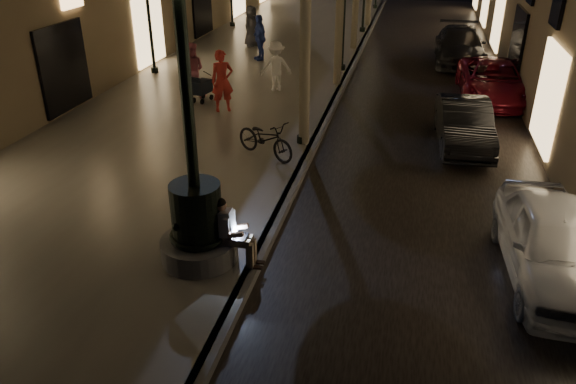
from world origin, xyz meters
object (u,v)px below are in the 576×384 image
(pedestrian_red, at_px, (222,81))
(pedestrian_pink, at_px, (192,70))
(seated_man_laptop, at_px, (230,229))
(car_rear, at_px, (460,46))
(pedestrian_dark, at_px, (251,26))
(stroller, at_px, (202,87))
(pedestrian_white, at_px, (276,66))
(fountain_lamppost, at_px, (196,210))
(lamp_curb_a, at_px, (303,29))
(car_third, at_px, (493,81))
(bicycle, at_px, (265,139))
(car_second, at_px, (464,124))
(car_front, at_px, (555,244))
(pedestrian_blue, at_px, (259,37))

(pedestrian_red, bearing_deg, pedestrian_pink, 112.35)
(seated_man_laptop, relative_size, pedestrian_pink, 0.70)
(car_rear, xyz_separation_m, pedestrian_dark, (-9.33, 0.31, 0.39))
(stroller, distance_m, pedestrian_white, 2.78)
(seated_man_laptop, relative_size, pedestrian_red, 0.67)
(fountain_lamppost, bearing_deg, stroller, 110.12)
(lamp_curb_a, distance_m, pedestrian_dark, 12.54)
(fountain_lamppost, xyz_separation_m, stroller, (-3.25, 8.88, -0.52))
(seated_man_laptop, xyz_separation_m, stroller, (-3.87, 8.88, -0.20))
(stroller, relative_size, pedestrian_white, 0.58)
(car_third, xyz_separation_m, pedestrian_red, (-8.47, -3.78, 0.50))
(seated_man_laptop, distance_m, bicycle, 4.90)
(car_second, bearing_deg, fountain_lamppost, -127.77)
(seated_man_laptop, distance_m, pedestrian_red, 8.63)
(car_front, xyz_separation_m, pedestrian_red, (-8.47, 7.05, 0.46))
(pedestrian_red, bearing_deg, lamp_curb_a, -64.91)
(car_second, xyz_separation_m, pedestrian_dark, (-9.00, 10.15, 0.48))
(lamp_curb_a, distance_m, pedestrian_white, 5.52)
(stroller, xyz_separation_m, pedestrian_blue, (0.34, 6.01, 0.44))
(pedestrian_pink, bearing_deg, pedestrian_red, 134.07)
(pedestrian_pink, xyz_separation_m, pedestrian_blue, (0.83, 5.58, 0.02))
(pedestrian_dark, bearing_deg, pedestrian_pink, -154.25)
(pedestrian_pink, distance_m, pedestrian_dark, 8.12)
(seated_man_laptop, xyz_separation_m, lamp_curb_a, (0.09, 6.00, 2.35))
(pedestrian_red, xyz_separation_m, pedestrian_blue, (-0.65, 6.76, -0.02))
(seated_man_laptop, xyz_separation_m, pedestrian_red, (-2.88, 8.14, 0.27))
(car_front, xyz_separation_m, bicycle, (-6.23, 3.77, -0.00))
(car_rear, bearing_deg, pedestrian_dark, 177.96)
(seated_man_laptop, distance_m, car_front, 5.70)
(seated_man_laptop, bearing_deg, pedestrian_white, 99.51)
(car_front, distance_m, pedestrian_dark, 19.27)
(car_rear, height_order, pedestrian_red, pedestrian_red)
(lamp_curb_a, bearing_deg, car_rear, 67.36)
(lamp_curb_a, distance_m, pedestrian_pink, 5.93)
(stroller, distance_m, bicycle, 5.16)
(fountain_lamppost, height_order, car_second, fountain_lamppost)
(car_third, relative_size, pedestrian_dark, 2.61)
(pedestrian_dark, bearing_deg, car_front, -124.10)
(seated_man_laptop, distance_m, car_rear, 17.76)
(car_second, distance_m, pedestrian_red, 7.34)
(stroller, bearing_deg, lamp_curb_a, -22.27)
(car_front, bearing_deg, fountain_lamppost, -173.13)
(seated_man_laptop, bearing_deg, car_third, 64.87)
(bicycle, bearing_deg, car_front, -91.80)
(lamp_curb_a, bearing_deg, seated_man_laptop, -90.85)
(pedestrian_white, distance_m, pedestrian_dark, 7.29)
(car_second, relative_size, car_third, 0.81)
(fountain_lamppost, relative_size, pedestrian_red, 2.73)
(car_front, height_order, pedestrian_dark, pedestrian_dark)
(lamp_curb_a, bearing_deg, pedestrian_dark, 112.35)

